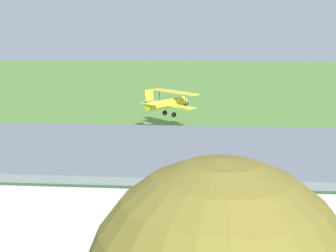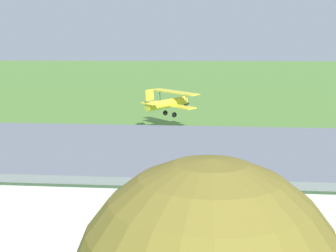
# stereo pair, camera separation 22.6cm
# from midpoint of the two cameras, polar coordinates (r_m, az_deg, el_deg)

# --- Properties ---
(ground_plane) EXTENTS (400.00, 400.00, 0.00)m
(ground_plane) POSITION_cam_midpoint_polar(r_m,az_deg,el_deg) (60.95, -2.14, -0.63)
(ground_plane) COLOR #568438
(hangar) EXTENTS (25.69, 13.43, 5.75)m
(hangar) POSITION_cam_midpoint_polar(r_m,az_deg,el_deg) (26.35, 0.31, -8.35)
(hangar) COLOR silver
(hangar) RESTS_ON ground_plane
(biplane) EXTENTS (7.22, 7.83, 3.54)m
(biplane) POSITION_cam_midpoint_polar(r_m,az_deg,el_deg) (61.12, 0.17, 2.74)
(biplane) COLOR yellow
(car_grey) EXTENTS (2.25, 4.43, 1.61)m
(car_grey) POSITION_cam_midpoint_polar(r_m,az_deg,el_deg) (39.27, 17.89, -5.79)
(car_grey) COLOR slate
(car_grey) RESTS_ON ground_plane
(car_black) EXTENTS (2.06, 4.66, 1.61)m
(car_black) POSITION_cam_midpoint_polar(r_m,az_deg,el_deg) (40.17, -15.33, -5.33)
(car_black) COLOR black
(car_black) RESTS_ON ground_plane
(person_walking_on_apron) EXTENTS (0.41, 0.41, 1.54)m
(person_walking_on_apron) POSITION_cam_midpoint_polar(r_m,az_deg,el_deg) (41.39, -5.47, -4.66)
(person_walking_on_apron) COLOR #72338C
(person_walking_on_apron) RESTS_ON ground_plane
(person_crossing_taxiway) EXTENTS (0.54, 0.54, 1.55)m
(person_crossing_taxiway) POSITION_cam_midpoint_polar(r_m,az_deg,el_deg) (43.74, 9.12, -3.94)
(person_crossing_taxiway) COLOR #33723F
(person_crossing_taxiway) RESTS_ON ground_plane
(person_at_fence_line) EXTENTS (0.54, 0.54, 1.78)m
(person_at_fence_line) POSITION_cam_midpoint_polar(r_m,az_deg,el_deg) (40.57, 7.94, -4.82)
(person_at_fence_line) COLOR orange
(person_at_fence_line) RESTS_ON ground_plane
(person_beside_truck) EXTENTS (0.41, 0.41, 1.54)m
(person_beside_truck) POSITION_cam_midpoint_polar(r_m,az_deg,el_deg) (45.11, -15.50, -3.76)
(person_beside_truck) COLOR #72338C
(person_beside_truck) RESTS_ON ground_plane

